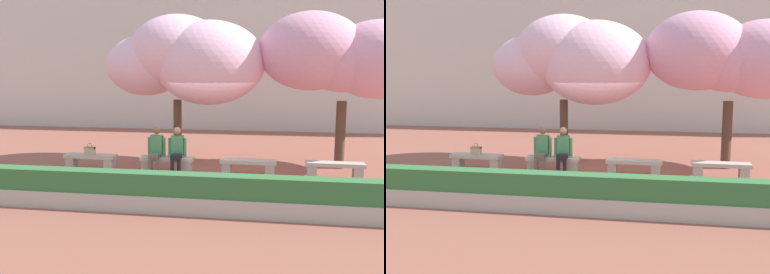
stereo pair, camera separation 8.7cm
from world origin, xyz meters
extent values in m
plane|color=#8E5142|center=(0.00, 0.00, 0.00)|extent=(100.00, 100.00, 0.00)
cube|color=beige|center=(0.00, 11.56, 3.91)|extent=(28.00, 4.00, 7.82)
cube|color=#ADA89E|center=(-3.38, 0.00, 0.40)|extent=(1.51, 0.46, 0.10)
cube|color=#ADA89E|center=(-3.97, 0.01, 0.17)|extent=(0.25, 0.35, 0.35)
cube|color=#ADA89E|center=(-2.80, -0.01, 0.17)|extent=(0.25, 0.35, 0.35)
cube|color=#ADA89E|center=(-1.13, 0.00, 0.40)|extent=(1.51, 0.46, 0.10)
cube|color=#ADA89E|center=(-1.71, 0.01, 0.17)|extent=(0.25, 0.35, 0.35)
cube|color=#ADA89E|center=(-0.55, -0.01, 0.17)|extent=(0.25, 0.35, 0.35)
cube|color=#ADA89E|center=(1.13, 0.00, 0.40)|extent=(1.51, 0.46, 0.10)
cube|color=#ADA89E|center=(0.55, 0.01, 0.17)|extent=(0.25, 0.35, 0.35)
cube|color=#ADA89E|center=(1.71, -0.01, 0.17)|extent=(0.25, 0.35, 0.35)
cube|color=#ADA89E|center=(3.38, 0.00, 0.40)|extent=(1.51, 0.46, 0.10)
cube|color=#ADA89E|center=(2.80, 0.01, 0.17)|extent=(0.25, 0.35, 0.35)
cube|color=#ADA89E|center=(3.97, -0.01, 0.17)|extent=(0.25, 0.35, 0.35)
cube|color=black|center=(-1.51, -0.42, 0.03)|extent=(0.10, 0.22, 0.06)
cylinder|color=brown|center=(-1.51, -0.36, 0.24)|extent=(0.10, 0.10, 0.42)
cube|color=black|center=(-1.33, -0.42, 0.03)|extent=(0.10, 0.22, 0.06)
cylinder|color=brown|center=(-1.33, -0.36, 0.24)|extent=(0.10, 0.10, 0.42)
cube|color=brown|center=(-1.42, -0.18, 0.51)|extent=(0.28, 0.40, 0.12)
cube|color=#428451|center=(-1.42, 0.04, 0.78)|extent=(0.34, 0.22, 0.54)
sphere|color=brown|center=(-1.42, 0.04, 1.19)|extent=(0.21, 0.21, 0.21)
cylinder|color=#428451|center=(-1.63, 0.02, 0.74)|extent=(0.09, 0.09, 0.50)
cylinder|color=#428451|center=(-1.21, 0.02, 0.74)|extent=(0.09, 0.09, 0.50)
cube|color=black|center=(-0.89, -0.43, 0.03)|extent=(0.11, 0.23, 0.06)
cylinder|color=black|center=(-0.90, -0.37, 0.24)|extent=(0.10, 0.10, 0.42)
cube|color=black|center=(-0.71, -0.41, 0.03)|extent=(0.11, 0.23, 0.06)
cylinder|color=black|center=(-0.72, -0.35, 0.24)|extent=(0.10, 0.10, 0.42)
cube|color=black|center=(-0.82, -0.18, 0.51)|extent=(0.31, 0.42, 0.12)
cube|color=#428451|center=(-0.83, 0.04, 0.78)|extent=(0.35, 0.24, 0.54)
sphere|color=#A37556|center=(-0.83, 0.04, 1.19)|extent=(0.21, 0.21, 0.21)
cylinder|color=#428451|center=(-1.04, 0.01, 0.74)|extent=(0.09, 0.09, 0.50)
cylinder|color=#428451|center=(-0.62, 0.03, 0.74)|extent=(0.09, 0.09, 0.50)
cube|color=tan|center=(-3.38, -0.03, 0.56)|extent=(0.30, 0.14, 0.22)
cube|color=gray|center=(-3.38, -0.03, 0.65)|extent=(0.30, 0.15, 0.04)
torus|color=#807259|center=(-3.38, -0.03, 0.72)|extent=(0.14, 0.02, 0.14)
cylinder|color=#513828|center=(-1.17, 1.67, 0.97)|extent=(0.25, 0.25, 1.95)
ellipsoid|color=#EFB7D1|center=(-1.17, 1.67, 3.41)|extent=(2.98, 2.74, 2.24)
ellipsoid|color=#EFB7D1|center=(-2.19, 1.80, 3.00)|extent=(2.51, 2.36, 1.88)
ellipsoid|color=#EFB7D1|center=(-0.14, 1.40, 3.07)|extent=(3.32, 2.84, 2.49)
cylinder|color=#513828|center=(3.71, 1.51, 0.98)|extent=(0.28, 0.28, 1.97)
ellipsoid|color=pink|center=(3.71, 1.51, 3.12)|extent=(2.39, 2.58, 1.79)
ellipsoid|color=pink|center=(2.79, 1.45, 3.39)|extent=(2.98, 2.85, 2.24)
ellipsoid|color=pink|center=(4.63, 1.47, 3.15)|extent=(2.93, 3.04, 2.20)
cube|color=#ADA89E|center=(0.00, -3.46, 0.18)|extent=(13.18, 0.50, 0.36)
cube|color=#336B38|center=(0.00, -3.46, 0.58)|extent=(13.08, 0.44, 0.44)
camera|label=1|loc=(1.67, -11.99, 2.78)|focal=42.00mm
camera|label=2|loc=(1.76, -11.98, 2.78)|focal=42.00mm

